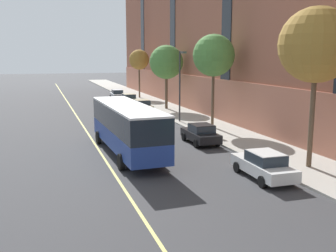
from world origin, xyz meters
TOP-DOWN VIEW (x-y plane):
  - ground_plane at (0.00, 0.00)m, footprint 260.00×260.00m
  - sidewalk at (9.20, 3.00)m, footprint 5.03×160.00m
  - city_bus at (-0.67, -1.70)m, footprint 3.12×11.90m
  - parked_car_champagne_0 at (5.53, 25.83)m, footprint 2.04×4.79m
  - parked_car_silver_1 at (5.34, 33.10)m, footprint 2.06×4.63m
  - parked_car_black_2 at (5.54, -0.09)m, footprint 2.01×4.25m
  - parked_car_champagne_4 at (5.46, 18.12)m, footprint 2.07×4.81m
  - parked_car_white_5 at (5.41, -9.41)m, footprint 2.03×4.64m
  - street_tree_near_corner at (9.07, -8.59)m, footprint 4.39×4.39m
  - street_tree_mid_block at (9.07, 5.47)m, footprint 3.85×3.85m
  - street_tree_far_uptown at (9.07, 19.52)m, footprint 4.23×4.23m
  - street_tree_far_downtown at (9.07, 33.58)m, footprint 3.18×3.18m
  - street_lamp at (7.29, 9.41)m, footprint 0.36×1.48m
  - fire_hydrant at (7.19, -7.74)m, footprint 0.42×0.24m
  - lane_centerline at (-2.37, 3.00)m, footprint 0.16×140.00m

SIDE VIEW (x-z plane):
  - ground_plane at x=0.00m, z-range 0.00..0.00m
  - lane_centerline at x=-2.37m, z-range 0.00..0.01m
  - sidewalk at x=9.20m, z-range 0.00..0.15m
  - fire_hydrant at x=7.19m, z-range 0.13..0.85m
  - parked_car_black_2 at x=5.54m, z-range 0.00..1.56m
  - parked_car_silver_1 at x=5.34m, z-range 0.00..1.56m
  - parked_car_white_5 at x=5.41m, z-range 0.00..1.56m
  - parked_car_champagne_0 at x=5.53m, z-range 0.00..1.56m
  - parked_car_champagne_4 at x=5.46m, z-range 0.01..1.57m
  - city_bus at x=-0.67m, z-range 0.29..3.78m
  - street_lamp at x=7.29m, z-range 0.93..8.03m
  - street_tree_far_uptown at x=9.07m, z-range 1.99..9.94m
  - street_tree_far_downtown at x=9.07m, z-range 2.33..9.93m
  - street_tree_mid_block at x=9.07m, z-range 2.49..11.08m
  - street_tree_near_corner at x=9.07m, z-range 2.65..12.09m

